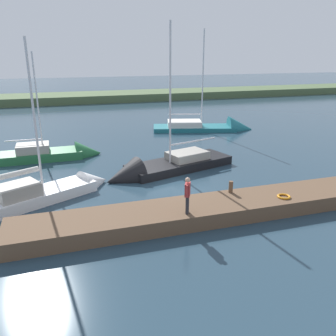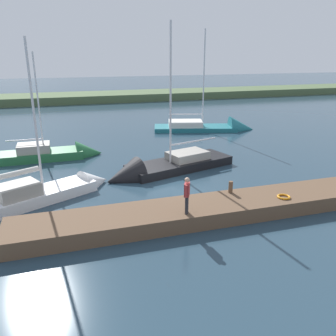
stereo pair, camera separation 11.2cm
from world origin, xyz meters
TOP-DOWN VIEW (x-y plane):
  - ground_plane at (0.00, 0.00)m, footprint 200.00×200.00m
  - far_shoreline at (0.00, -41.07)m, footprint 180.00×8.00m
  - dock_pier at (0.00, 4.41)m, footprint 18.36×2.55m
  - mooring_post_near at (-1.84, 3.51)m, footprint 0.22×0.22m
  - life_ring_buoy at (-4.11, 4.92)m, footprint 0.66×0.66m
  - sailboat_inner_slip at (6.86, -8.34)m, footprint 7.86×2.24m
  - sailboat_mid_channel at (0.32, -2.67)m, footprint 9.61×4.98m
  - sailboat_outer_mooring at (-8.96, -14.04)m, footprint 10.65×5.35m
  - sailboat_far_left at (7.08, -0.47)m, footprint 7.68×5.17m
  - person_on_dock at (1.19, 5.14)m, footprint 0.40×0.59m

SIDE VIEW (x-z plane):
  - ground_plane at x=0.00m, z-range 0.00..0.00m
  - far_shoreline at x=0.00m, z-range -1.20..1.20m
  - sailboat_outer_mooring at x=-8.96m, z-range -5.46..5.74m
  - sailboat_mid_channel at x=0.32m, z-range -5.17..5.55m
  - sailboat_inner_slip at x=6.86m, z-range -4.16..4.59m
  - sailboat_far_left at x=7.08m, z-range -4.36..4.89m
  - dock_pier at x=0.00m, z-range 0.00..0.75m
  - life_ring_buoy at x=-4.11m, z-range 0.75..0.85m
  - mooring_post_near at x=-1.84m, z-range 0.75..1.37m
  - person_on_dock at x=1.19m, z-range 0.89..2.62m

